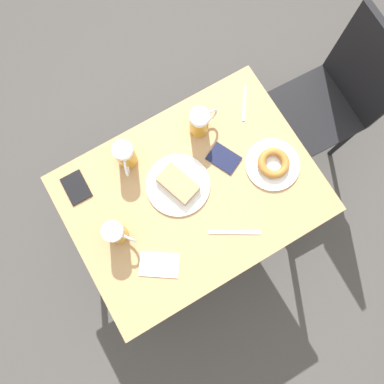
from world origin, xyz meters
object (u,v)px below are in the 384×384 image
object	(u,v)px
chair	(339,93)
passport_far_edge	(76,188)
beer_mug_center	(125,156)
passport_near_edge	(224,158)
napkin_folded	(159,265)
knife	(235,232)
plate_with_cake	(178,184)
fork	(244,103)
beer_mug_right	(200,122)
plate_with_donut	(273,164)
beer_mug_left	(116,232)

from	to	relation	value
chair	passport_far_edge	xyz separation A→B (m)	(-0.15, -1.28, 0.19)
beer_mug_center	passport_near_edge	distance (m)	0.40
napkin_folded	knife	world-z (taller)	napkin_folded
plate_with_cake	napkin_folded	size ratio (longest dim) A/B	1.45
beer_mug_center	napkin_folded	size ratio (longest dim) A/B	0.79
napkin_folded	fork	size ratio (longest dim) A/B	1.26
beer_mug_right	beer_mug_center	bearing A→B (deg)	-94.78
beer_mug_right	passport_far_edge	bearing A→B (deg)	-93.44
plate_with_cake	passport_far_edge	size ratio (longest dim) A/B	2.04
napkin_folded	plate_with_donut	bearing A→B (deg)	101.07
plate_with_cake	beer_mug_center	world-z (taller)	beer_mug_center
plate_with_cake	fork	world-z (taller)	plate_with_cake
plate_with_cake	napkin_folded	xyz separation A→B (m)	(0.24, -0.22, -0.01)
beer_mug_right	knife	size ratio (longest dim) A/B	0.76
plate_with_donut	beer_mug_right	distance (m)	0.34
beer_mug_left	passport_near_edge	size ratio (longest dim) A/B	0.93
plate_with_donut	beer_mug_right	xyz separation A→B (m)	(-0.29, -0.18, 0.05)
plate_with_cake	knife	bearing A→B (deg)	19.29
beer_mug_left	fork	bearing A→B (deg)	107.33
plate_with_donut	beer_mug_right	world-z (taller)	beer_mug_right
beer_mug_center	knife	xyz separation A→B (m)	(0.47, 0.22, -0.07)
passport_far_edge	napkin_folded	bearing A→B (deg)	17.79
passport_far_edge	plate_with_donut	bearing A→B (deg)	66.55
chair	passport_near_edge	xyz separation A→B (m)	(0.04, -0.70, 0.19)
knife	beer_mug_right	bearing A→B (deg)	167.07
plate_with_donut	napkin_folded	bearing A→B (deg)	-78.93
beer_mug_left	napkin_folded	size ratio (longest dim) A/B	0.79
chair	fork	distance (m)	0.54
passport_near_edge	napkin_folded	bearing A→B (deg)	-61.27
passport_near_edge	fork	bearing A→B (deg)	129.15
chair	plate_with_donut	bearing A→B (deg)	-70.45
beer_mug_center	napkin_folded	bearing A→B (deg)	-12.47
beer_mug_right	knife	distance (m)	0.46
knife	passport_far_edge	size ratio (longest dim) A/B	1.45
beer_mug_right	passport_near_edge	xyz separation A→B (m)	(0.16, 0.02, -0.07)
beer_mug_right	napkin_folded	xyz separation A→B (m)	(0.40, -0.42, -0.07)
passport_near_edge	passport_far_edge	distance (m)	0.61
plate_with_cake	passport_far_edge	world-z (taller)	plate_with_cake
plate_with_donut	passport_near_edge	distance (m)	0.20
chair	beer_mug_center	bearing A→B (deg)	-95.63
chair	beer_mug_left	world-z (taller)	chair
plate_with_donut	beer_mug_right	bearing A→B (deg)	-148.22
chair	beer_mug_center	world-z (taller)	chair
napkin_folded	passport_near_edge	size ratio (longest dim) A/B	1.18
napkin_folded	passport_far_edge	size ratio (longest dim) A/B	1.41
beer_mug_center	knife	size ratio (longest dim) A/B	0.76
plate_with_cake	knife	world-z (taller)	plate_with_cake
passport_near_edge	passport_far_edge	world-z (taller)	same
beer_mug_center	fork	distance (m)	0.55
knife	passport_far_edge	bearing A→B (deg)	-136.14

